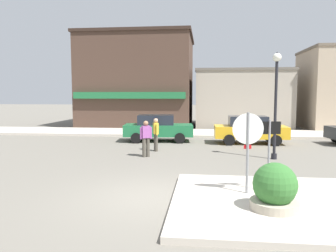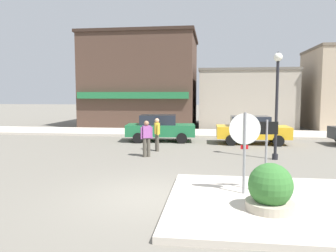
{
  "view_description": "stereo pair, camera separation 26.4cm",
  "coord_description": "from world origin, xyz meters",
  "px_view_note": "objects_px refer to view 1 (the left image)",
  "views": [
    {
      "loc": [
        1.3,
        -8.52,
        2.76
      ],
      "look_at": [
        -0.14,
        4.5,
        1.5
      ],
      "focal_mm": 35.0,
      "sensor_mm": 36.0,
      "label": 1
    },
    {
      "loc": [
        1.56,
        -8.48,
        2.76
      ],
      "look_at": [
        -0.14,
        4.5,
        1.5
      ],
      "focal_mm": 35.0,
      "sensor_mm": 36.0,
      "label": 2
    }
  ],
  "objects_px": {
    "planter": "(275,191)",
    "lamp_post": "(276,90)",
    "one_way_sign": "(269,148)",
    "stop_sign": "(248,142)",
    "pedestrian_crossing_near": "(146,138)",
    "pedestrian_crossing_far": "(156,133)",
    "parked_car_second": "(250,129)",
    "parked_car_nearest": "(158,128)"
  },
  "relations": [
    {
      "from": "stop_sign",
      "to": "parked_car_second",
      "type": "bearing_deg",
      "value": 82.0
    },
    {
      "from": "parked_car_second",
      "to": "pedestrian_crossing_far",
      "type": "distance_m",
      "value": 5.77
    },
    {
      "from": "stop_sign",
      "to": "parked_car_second",
      "type": "distance_m",
      "value": 10.18
    },
    {
      "from": "lamp_post",
      "to": "parked_car_nearest",
      "type": "relative_size",
      "value": 1.1
    },
    {
      "from": "planter",
      "to": "pedestrian_crossing_far",
      "type": "relative_size",
      "value": 0.76
    },
    {
      "from": "lamp_post",
      "to": "pedestrian_crossing_near",
      "type": "height_order",
      "value": "lamp_post"
    },
    {
      "from": "stop_sign",
      "to": "one_way_sign",
      "type": "distance_m",
      "value": 0.65
    },
    {
      "from": "stop_sign",
      "to": "parked_car_second",
      "type": "xyz_separation_m",
      "value": [
        1.41,
        10.06,
        -0.71
      ]
    },
    {
      "from": "stop_sign",
      "to": "parked_car_second",
      "type": "relative_size",
      "value": 0.57
    },
    {
      "from": "stop_sign",
      "to": "parked_car_nearest",
      "type": "height_order",
      "value": "stop_sign"
    },
    {
      "from": "pedestrian_crossing_near",
      "to": "parked_car_second",
      "type": "bearing_deg",
      "value": 41.97
    },
    {
      "from": "parked_car_second",
      "to": "pedestrian_crossing_far",
      "type": "xyz_separation_m",
      "value": [
        -4.9,
        -3.06,
        0.06
      ]
    },
    {
      "from": "stop_sign",
      "to": "parked_car_second",
      "type": "height_order",
      "value": "stop_sign"
    },
    {
      "from": "stop_sign",
      "to": "planter",
      "type": "xyz_separation_m",
      "value": [
        0.47,
        -1.19,
        -0.96
      ]
    },
    {
      "from": "one_way_sign",
      "to": "parked_car_nearest",
      "type": "distance_m",
      "value": 11.1
    },
    {
      "from": "planter",
      "to": "parked_car_nearest",
      "type": "distance_m",
      "value": 12.34
    },
    {
      "from": "lamp_post",
      "to": "pedestrian_crossing_near",
      "type": "relative_size",
      "value": 2.82
    },
    {
      "from": "parked_car_nearest",
      "to": "one_way_sign",
      "type": "bearing_deg",
      "value": -66.37
    },
    {
      "from": "one_way_sign",
      "to": "lamp_post",
      "type": "xyz_separation_m",
      "value": [
        1.27,
        5.38,
        1.63
      ]
    },
    {
      "from": "pedestrian_crossing_far",
      "to": "stop_sign",
      "type": "bearing_deg",
      "value": -63.56
    },
    {
      "from": "one_way_sign",
      "to": "stop_sign",
      "type": "bearing_deg",
      "value": -161.15
    },
    {
      "from": "planter",
      "to": "lamp_post",
      "type": "height_order",
      "value": "lamp_post"
    },
    {
      "from": "stop_sign",
      "to": "planter",
      "type": "bearing_deg",
      "value": -68.45
    },
    {
      "from": "pedestrian_crossing_far",
      "to": "one_way_sign",
      "type": "bearing_deg",
      "value": -59.11
    },
    {
      "from": "planter",
      "to": "pedestrian_crossing_far",
      "type": "height_order",
      "value": "pedestrian_crossing_far"
    },
    {
      "from": "lamp_post",
      "to": "one_way_sign",
      "type": "bearing_deg",
      "value": -103.25
    },
    {
      "from": "stop_sign",
      "to": "lamp_post",
      "type": "xyz_separation_m",
      "value": [
        1.85,
        5.58,
        1.44
      ]
    },
    {
      "from": "parked_car_nearest",
      "to": "pedestrian_crossing_far",
      "type": "xyz_separation_m",
      "value": [
        0.37,
        -3.35,
        0.06
      ]
    },
    {
      "from": "lamp_post",
      "to": "pedestrian_crossing_near",
      "type": "bearing_deg",
      "value": -178.77
    },
    {
      "from": "pedestrian_crossing_near",
      "to": "planter",
      "type": "bearing_deg",
      "value": -57.95
    },
    {
      "from": "pedestrian_crossing_far",
      "to": "parked_car_second",
      "type": "bearing_deg",
      "value": 31.98
    },
    {
      "from": "planter",
      "to": "pedestrian_crossing_near",
      "type": "height_order",
      "value": "pedestrian_crossing_near"
    },
    {
      "from": "parked_car_nearest",
      "to": "pedestrian_crossing_far",
      "type": "distance_m",
      "value": 3.38
    },
    {
      "from": "planter",
      "to": "lamp_post",
      "type": "bearing_deg",
      "value": 78.46
    },
    {
      "from": "pedestrian_crossing_far",
      "to": "parked_car_nearest",
      "type": "bearing_deg",
      "value": 96.37
    },
    {
      "from": "one_way_sign",
      "to": "parked_car_second",
      "type": "bearing_deg",
      "value": 85.21
    },
    {
      "from": "planter",
      "to": "pedestrian_crossing_near",
      "type": "relative_size",
      "value": 0.76
    },
    {
      "from": "parked_car_second",
      "to": "stop_sign",
      "type": "bearing_deg",
      "value": -98.0
    },
    {
      "from": "stop_sign",
      "to": "lamp_post",
      "type": "relative_size",
      "value": 0.51
    },
    {
      "from": "parked_car_nearest",
      "to": "pedestrian_crossing_far",
      "type": "height_order",
      "value": "pedestrian_crossing_far"
    },
    {
      "from": "lamp_post",
      "to": "pedestrian_crossing_far",
      "type": "xyz_separation_m",
      "value": [
        -5.34,
        1.42,
        -2.09
      ]
    },
    {
      "from": "parked_car_second",
      "to": "pedestrian_crossing_near",
      "type": "height_order",
      "value": "pedestrian_crossing_near"
    }
  ]
}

